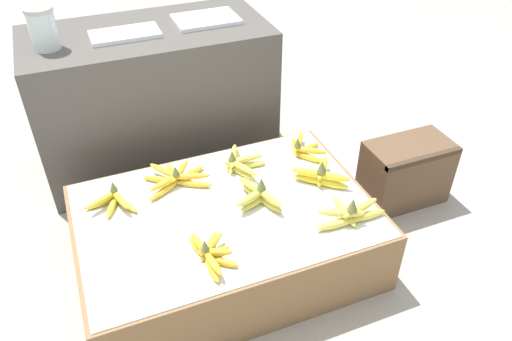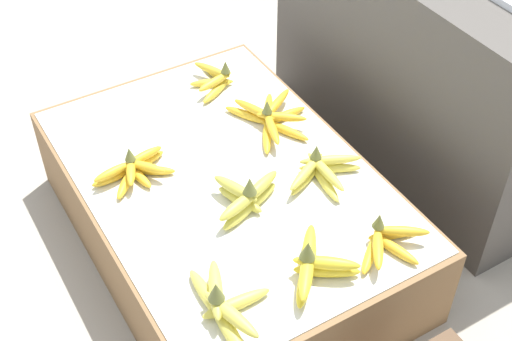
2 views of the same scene
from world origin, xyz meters
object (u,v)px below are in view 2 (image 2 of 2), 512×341
banana_bunch_back_right (387,241)px  banana_bunch_front_midleft (134,170)px  banana_bunch_front_right (223,305)px  banana_bunch_middle_midright (246,197)px  banana_bunch_back_midright (320,170)px  banana_bunch_back_left (215,79)px  banana_bunch_middle_right (313,265)px  banana_bunch_back_midleft (271,118)px

banana_bunch_back_right → banana_bunch_front_midleft: bearing=-142.3°
banana_bunch_front_midleft → banana_bunch_front_right: (0.52, -0.01, 0.01)m
banana_bunch_middle_midright → banana_bunch_back_midright: bearing=88.2°
banana_bunch_back_midright → banana_bunch_back_right: bearing=-0.6°
banana_bunch_front_midleft → banana_bunch_back_left: size_ratio=1.17×
banana_bunch_front_right → banana_bunch_middle_midright: 0.34m
banana_bunch_middle_midright → banana_bunch_back_right: banana_bunch_middle_midright is taller
banana_bunch_middle_right → banana_bunch_back_right: bearing=83.3°
banana_bunch_front_midleft → banana_bunch_back_midright: bearing=58.8°
banana_bunch_front_midleft → banana_bunch_middle_right: bearing=23.0°
banana_bunch_middle_midright → banana_bunch_back_right: (0.30, 0.22, -0.01)m
banana_bunch_middle_right → banana_bunch_back_midleft: banana_bunch_middle_right is taller
banana_bunch_front_right → banana_bunch_middle_midright: bearing=141.3°
banana_bunch_middle_midright → banana_bunch_back_left: bearing=160.3°
banana_bunch_back_left → banana_bunch_back_midleft: 0.26m
banana_bunch_front_right → banana_bunch_back_midleft: banana_bunch_front_right is taller
banana_bunch_back_midright → banana_bunch_back_right: size_ratio=1.12×
banana_bunch_front_right → banana_bunch_back_right: size_ratio=1.26×
banana_bunch_middle_midright → banana_bunch_back_right: size_ratio=1.02×
banana_bunch_front_midleft → banana_bunch_back_left: (-0.26, 0.38, 0.00)m
banana_bunch_front_midleft → banana_bunch_back_midleft: (-0.00, 0.43, -0.00)m
banana_bunch_back_midleft → banana_bunch_back_midright: (0.26, -0.01, 0.00)m
banana_bunch_front_midleft → banana_bunch_back_right: bearing=37.7°
banana_bunch_front_right → banana_bunch_back_midright: bearing=120.4°
banana_bunch_back_midleft → banana_bunch_back_midright: banana_bunch_back_midright is taller
banana_bunch_front_midleft → banana_bunch_back_left: bearing=123.8°
banana_bunch_front_right → banana_bunch_back_midright: (-0.26, 0.44, -0.00)m
banana_bunch_back_midleft → banana_bunch_back_right: banana_bunch_back_right is taller
banana_bunch_front_midleft → banana_bunch_back_midright: banana_bunch_back_midright is taller
banana_bunch_middle_right → banana_bunch_back_right: size_ratio=0.92×
banana_bunch_middle_right → banana_bunch_back_right: 0.20m
banana_bunch_front_midleft → banana_bunch_back_midleft: size_ratio=0.85×
banana_bunch_front_right → banana_bunch_middle_midright: banana_bunch_front_right is taller
banana_bunch_front_midleft → banana_bunch_front_right: bearing=-1.2°
banana_bunch_back_midleft → banana_bunch_back_right: 0.55m
banana_bunch_front_right → banana_bunch_middle_midright: size_ratio=1.23×
banana_bunch_middle_midright → banana_bunch_back_left: (-0.51, 0.18, -0.01)m
banana_bunch_middle_midright → banana_bunch_middle_right: size_ratio=1.11×
banana_bunch_middle_right → banana_bunch_back_midleft: bearing=158.5°
banana_bunch_front_midleft → banana_bunch_middle_midright: 0.32m
banana_bunch_middle_midright → banana_bunch_back_midleft: (-0.26, 0.23, -0.01)m
banana_bunch_back_midleft → banana_bunch_back_midright: 0.26m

